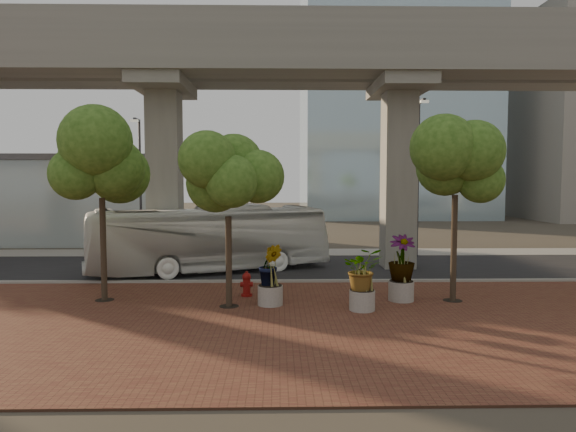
{
  "coord_description": "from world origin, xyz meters",
  "views": [
    {
      "loc": [
        -0.21,
        -24.38,
        4.55
      ],
      "look_at": [
        0.27,
        0.5,
        2.81
      ],
      "focal_mm": 32.0,
      "sensor_mm": 36.0,
      "label": 1
    }
  ],
  "objects": [
    {
      "name": "street_tree_near_east",
      "position": [
        6.31,
        -5.6,
        5.04
      ],
      "size": [
        3.57,
        3.57,
        6.63
      ],
      "color": "#3F2F24",
      "rests_on": "ground"
    },
    {
      "name": "curb_strip",
      "position": [
        0.0,
        -2.0,
        0.08
      ],
      "size": [
        70.0,
        0.25,
        0.16
      ],
      "primitive_type": "cube",
      "color": "gray",
      "rests_on": "ground"
    },
    {
      "name": "planter_left",
      "position": [
        -0.5,
        -6.13,
        1.41
      ],
      "size": [
        2.02,
        2.02,
        2.22
      ],
      "color": "#A39D93",
      "rests_on": "ground"
    },
    {
      "name": "far_sidewalk",
      "position": [
        0.0,
        7.5,
        0.03
      ],
      "size": [
        90.0,
        3.0,
        0.06
      ],
      "primitive_type": "cube",
      "color": "gray",
      "rests_on": "ground"
    },
    {
      "name": "transit_bus",
      "position": [
        -3.57,
        0.82,
        1.64
      ],
      "size": [
        12.0,
        6.85,
        3.29
      ],
      "primitive_type": "imported",
      "rotation": [
        0.0,
        0.0,
        1.94
      ],
      "color": "white",
      "rests_on": "ground"
    },
    {
      "name": "planter_front",
      "position": [
        2.69,
        -6.94,
        1.39
      ],
      "size": [
        1.99,
        1.99,
        2.18
      ],
      "color": "#A59D95",
      "rests_on": "ground"
    },
    {
      "name": "transit_viaduct",
      "position": [
        0.0,
        2.0,
        7.29
      ],
      "size": [
        72.0,
        5.6,
        12.4
      ],
      "color": "gray",
      "rests_on": "ground"
    },
    {
      "name": "streetlamp_west",
      "position": [
        -8.19,
        5.39,
        4.66
      ],
      "size": [
        0.4,
        1.16,
        7.99
      ],
      "color": "#313136",
      "rests_on": "ground"
    },
    {
      "name": "planter_right",
      "position": [
        4.38,
        -5.56,
        1.55
      ],
      "size": [
        2.3,
        2.3,
        2.46
      ],
      "color": "#A49F94",
      "rests_on": "ground"
    },
    {
      "name": "ground",
      "position": [
        0.0,
        0.0,
        0.0
      ],
      "size": [
        160.0,
        160.0,
        0.0
      ],
      "primitive_type": "plane",
      "color": "#3B352B",
      "rests_on": "ground"
    },
    {
      "name": "streetlamp_east",
      "position": [
        8.01,
        5.61,
        5.32
      ],
      "size": [
        0.45,
        1.32,
        9.12
      ],
      "color": "#29292E",
      "rests_on": "ground"
    },
    {
      "name": "street_tree_far_west",
      "position": [
        -6.73,
        -5.28,
        5.06
      ],
      "size": [
        4.02,
        4.02,
        6.85
      ],
      "color": "#3F2F24",
      "rests_on": "ground"
    },
    {
      "name": "fire_hydrant",
      "position": [
        -1.44,
        -4.7,
        0.52
      ],
      "size": [
        0.48,
        0.44,
        0.97
      ],
      "color": "maroon",
      "rests_on": "ground"
    },
    {
      "name": "asphalt_road",
      "position": [
        0.0,
        2.0,
        0.02
      ],
      "size": [
        90.0,
        8.0,
        0.04
      ],
      "primitive_type": "cube",
      "color": "black",
      "rests_on": "ground"
    },
    {
      "name": "brick_plaza",
      "position": [
        0.0,
        -8.0,
        0.03
      ],
      "size": [
        70.0,
        13.0,
        0.06
      ],
      "primitive_type": "cube",
      "color": "brown",
      "rests_on": "ground"
    },
    {
      "name": "street_tree_near_west",
      "position": [
        -1.97,
        -6.32,
        4.34
      ],
      "size": [
        3.66,
        3.66,
        5.96
      ],
      "color": "#3F2F24",
      "rests_on": "ground"
    },
    {
      "name": "station_pavilion",
      "position": [
        -20.0,
        16.0,
        3.22
      ],
      "size": [
        23.0,
        13.0,
        6.3
      ],
      "color": "#ADBFC5",
      "rests_on": "ground"
    }
  ]
}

